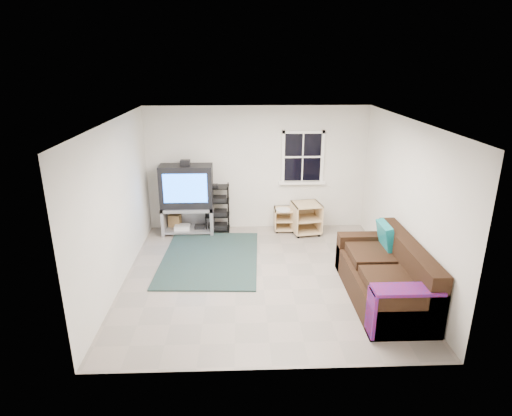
{
  "coord_description": "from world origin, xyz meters",
  "views": [
    {
      "loc": [
        -0.35,
        -6.43,
        3.46
      ],
      "look_at": [
        -0.09,
        0.4,
        1.09
      ],
      "focal_mm": 30.0,
      "sensor_mm": 36.0,
      "label": 1
    }
  ],
  "objects_px": {
    "side_table_left": "(306,217)",
    "side_table_right": "(284,217)",
    "sofa": "(386,277)",
    "av_rack": "(217,211)",
    "tv_unit": "(187,194)"
  },
  "relations": [
    {
      "from": "tv_unit",
      "to": "side_table_left",
      "type": "xyz_separation_m",
      "value": [
        2.46,
        -0.09,
        -0.51
      ]
    },
    {
      "from": "side_table_left",
      "to": "sofa",
      "type": "relative_size",
      "value": 0.3
    },
    {
      "from": "av_rack",
      "to": "sofa",
      "type": "height_order",
      "value": "av_rack"
    },
    {
      "from": "side_table_right",
      "to": "av_rack",
      "type": "bearing_deg",
      "value": 179.56
    },
    {
      "from": "av_rack",
      "to": "sofa",
      "type": "xyz_separation_m",
      "value": [
        2.68,
        -2.86,
        -0.09
      ]
    },
    {
      "from": "tv_unit",
      "to": "side_table_left",
      "type": "distance_m",
      "value": 2.51
    },
    {
      "from": "side_table_left",
      "to": "side_table_right",
      "type": "bearing_deg",
      "value": 158.79
    },
    {
      "from": "av_rack",
      "to": "side_table_left",
      "type": "height_order",
      "value": "av_rack"
    },
    {
      "from": "sofa",
      "to": "side_table_left",
      "type": "bearing_deg",
      "value": 107.2
    },
    {
      "from": "tv_unit",
      "to": "side_table_right",
      "type": "height_order",
      "value": "tv_unit"
    },
    {
      "from": "side_table_left",
      "to": "side_table_right",
      "type": "distance_m",
      "value": 0.46
    },
    {
      "from": "sofa",
      "to": "side_table_right",
      "type": "bearing_deg",
      "value": 113.83
    },
    {
      "from": "av_rack",
      "to": "sofa",
      "type": "bearing_deg",
      "value": -46.8
    },
    {
      "from": "side_table_left",
      "to": "av_rack",
      "type": "bearing_deg",
      "value": 174.54
    },
    {
      "from": "side_table_left",
      "to": "side_table_right",
      "type": "relative_size",
      "value": 1.3
    }
  ]
}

